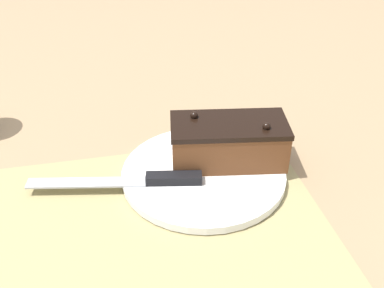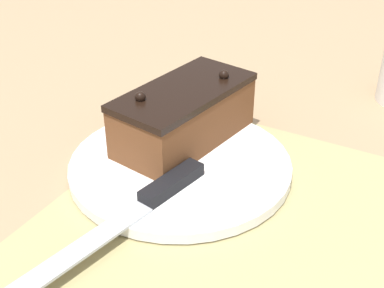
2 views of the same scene
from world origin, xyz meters
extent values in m
plane|color=#9E7F5B|center=(0.00, 0.00, 0.00)|extent=(3.00, 3.00, 0.00)
cube|color=tan|center=(0.00, 0.00, 0.00)|extent=(0.46, 0.34, 0.00)
cylinder|color=white|center=(0.09, 0.08, 0.01)|extent=(0.25, 0.25, 0.01)
cube|color=brown|center=(0.13, 0.10, 0.05)|extent=(0.18, 0.11, 0.06)
cube|color=black|center=(0.13, 0.10, 0.08)|extent=(0.19, 0.11, 0.01)
sphere|color=black|center=(0.08, 0.13, 0.09)|extent=(0.01, 0.01, 0.01)
sphere|color=black|center=(0.18, 0.08, 0.09)|extent=(0.01, 0.01, 0.01)
cube|color=black|center=(0.04, 0.06, 0.02)|extent=(0.08, 0.03, 0.01)
cube|color=#B7BABF|center=(-0.09, 0.09, 0.02)|extent=(0.17, 0.05, 0.00)
camera|label=1|loc=(-0.04, -0.45, 0.43)|focal=42.00mm
camera|label=2|loc=(-0.34, -0.17, 0.34)|focal=50.00mm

